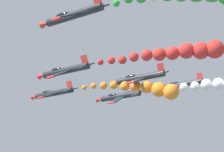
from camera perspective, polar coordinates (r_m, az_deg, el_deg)
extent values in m
cylinder|color=#23282D|center=(79.17, -8.28, -2.45)|extent=(1.44, 9.00, 1.44)
cone|color=red|center=(82.49, -10.99, -2.95)|extent=(1.37, 1.20, 1.37)
cube|color=#23282D|center=(78.92, -8.04, -2.48)|extent=(8.52, 1.90, 3.80)
cylinder|color=red|center=(75.40, -10.17, -3.05)|extent=(0.47, 1.40, 0.47)
cylinder|color=red|center=(82.54, -6.10, -1.95)|extent=(0.47, 1.40, 0.47)
cube|color=#23282D|center=(76.70, -6.01, -1.98)|extent=(3.56, 1.20, 1.67)
cube|color=red|center=(76.61, -6.10, -1.30)|extent=(0.76, 1.10, 1.53)
ellipsoid|color=black|center=(80.30, -9.34, -2.28)|extent=(1.01, 2.20, 0.96)
sphere|color=orange|center=(74.87, -3.97, -1.65)|extent=(0.92, 0.92, 0.92)
sphere|color=orange|center=(73.37, -2.64, -1.44)|extent=(1.08, 1.08, 1.08)
sphere|color=orange|center=(71.92, -1.22, -1.40)|extent=(1.37, 1.37, 1.37)
sphere|color=orange|center=(70.50, 0.25, -1.32)|extent=(1.44, 1.44, 1.44)
sphere|color=orange|center=(69.21, 1.85, -1.46)|extent=(1.66, 1.66, 1.66)
sphere|color=orange|center=(67.72, 3.37, -1.42)|extent=(1.82, 1.82, 1.82)
sphere|color=orange|center=(66.33, 5.01, -1.58)|extent=(2.05, 2.05, 2.05)
sphere|color=orange|center=(64.92, 6.72, -1.92)|extent=(2.43, 2.43, 2.43)
sphere|color=orange|center=(63.43, 8.44, -2.24)|extent=(2.51, 2.51, 2.51)
cylinder|color=#23282D|center=(65.30, -6.63, 0.77)|extent=(1.49, 9.00, 1.49)
cone|color=red|center=(68.48, -9.96, 0.01)|extent=(1.42, 1.20, 1.42)
cube|color=#23282D|center=(65.06, -6.33, 0.75)|extent=(8.18, 1.90, 4.53)
cylinder|color=red|center=(61.45, -8.75, -0.14)|extent=(0.49, 1.40, 0.49)
cylinder|color=red|center=(68.80, -4.17, 1.54)|extent=(0.49, 1.40, 0.49)
cube|color=#23282D|center=(62.97, -3.80, 1.46)|extent=(3.43, 1.20, 1.96)
cube|color=red|center=(62.87, -3.95, 2.28)|extent=(0.88, 1.10, 1.47)
ellipsoid|color=black|center=(66.37, -7.95, 0.90)|extent=(1.04, 2.20, 1.00)
sphere|color=red|center=(61.44, -1.66, 2.00)|extent=(0.97, 0.97, 0.97)
sphere|color=red|center=(60.72, -0.07, 2.24)|extent=(1.18, 1.18, 1.18)
sphere|color=red|center=(59.83, 1.48, 2.31)|extent=(1.30, 1.30, 1.30)
sphere|color=red|center=(59.26, 3.15, 2.73)|extent=(1.44, 1.44, 1.44)
sphere|color=red|center=(58.94, 4.97, 2.99)|extent=(1.75, 1.75, 1.75)
sphere|color=red|center=(58.50, 6.77, 3.09)|extent=(1.98, 1.98, 1.98)
sphere|color=red|center=(58.19, 8.62, 3.24)|extent=(2.00, 2.00, 2.00)
sphere|color=red|center=(58.24, 10.54, 3.58)|extent=(2.34, 2.34, 2.34)
sphere|color=red|center=(58.37, 12.54, 3.57)|extent=(2.49, 2.49, 2.49)
sphere|color=red|center=(58.45, 14.45, 3.75)|extent=(2.71, 2.71, 2.71)
cylinder|color=#23282D|center=(80.90, 1.20, -2.90)|extent=(1.49, 9.00, 1.49)
cone|color=red|center=(83.57, -1.79, -3.40)|extent=(1.42, 1.20, 1.42)
cube|color=#23282D|center=(80.72, 1.46, -2.93)|extent=(8.15, 1.90, 4.60)
cylinder|color=red|center=(76.84, -0.08, -3.85)|extent=(0.49, 1.40, 0.49)
cylinder|color=red|center=(84.68, 2.86, -2.09)|extent=(0.49, 1.40, 0.49)
cube|color=#23282D|center=(78.97, 3.67, -2.44)|extent=(3.42, 1.20, 1.99)
cube|color=red|center=(78.78, 3.57, -1.80)|extent=(0.89, 1.10, 1.47)
ellipsoid|color=black|center=(81.74, 0.03, -2.75)|extent=(1.04, 2.20, 1.00)
sphere|color=white|center=(77.58, 5.76, -2.12)|extent=(1.02, 1.02, 1.02)
sphere|color=white|center=(76.61, 7.23, -2.00)|extent=(1.20, 1.20, 1.20)
sphere|color=white|center=(75.61, 8.67, -1.67)|extent=(1.30, 1.30, 1.30)
sphere|color=white|center=(74.70, 10.21, -1.56)|extent=(1.60, 1.60, 1.60)
sphere|color=white|center=(73.76, 11.76, -1.45)|extent=(1.72, 1.72, 1.72)
sphere|color=white|center=(72.87, 13.31, -1.19)|extent=(2.02, 2.02, 2.02)
sphere|color=white|center=(72.06, 14.94, -1.07)|extent=(2.09, 2.09, 2.09)
cylinder|color=#23282D|center=(68.61, 4.07, -0.25)|extent=(1.46, 9.00, 1.46)
cone|color=red|center=(71.05, 0.46, -0.93)|extent=(1.39, 1.20, 1.39)
cube|color=#23282D|center=(68.44, 4.38, -0.27)|extent=(8.41, 1.90, 4.06)
cylinder|color=red|center=(64.37, 2.67, -0.95)|extent=(0.48, 1.40, 0.48)
cylinder|color=red|center=(72.58, 5.90, 0.33)|extent=(0.48, 1.40, 0.48)
cube|color=#23282D|center=(66.91, 7.07, 0.37)|extent=(3.52, 1.20, 1.77)
cube|color=red|center=(66.81, 6.98, 1.15)|extent=(0.81, 1.10, 1.51)
ellipsoid|color=black|center=(69.40, 2.67, -0.10)|extent=(1.02, 2.20, 0.97)
cylinder|color=#23282D|center=(54.10, -5.45, 8.65)|extent=(1.50, 9.00, 1.50)
cone|color=red|center=(57.08, -9.54, 7.32)|extent=(1.42, 1.20, 1.42)
cube|color=#23282D|center=(53.87, -5.08, 8.66)|extent=(8.12, 1.90, 4.65)
cylinder|color=red|center=(50.10, -7.96, 8.09)|extent=(0.49, 1.40, 0.49)
cylinder|color=red|center=(57.76, -2.57, 9.14)|extent=(0.49, 1.40, 0.49)
cube|color=#23282D|center=(51.99, -1.92, 9.81)|extent=(3.40, 1.20, 2.01)
cube|color=red|center=(52.00, -2.10, 10.81)|extent=(0.90, 1.10, 1.46)
ellipsoid|color=black|center=(55.14, -7.09, 8.66)|extent=(1.04, 2.20, 1.00)
sphere|color=green|center=(50.57, 0.61, 10.32)|extent=(0.86, 0.86, 0.86)
cylinder|color=#23282D|center=(86.33, 9.97, -1.20)|extent=(1.40, 9.00, 1.40)
cone|color=red|center=(88.28, 6.92, -1.73)|extent=(1.33, 1.20, 1.33)
cube|color=#23282D|center=(86.19, 10.22, -1.22)|extent=(8.76, 1.90, 3.15)
cylinder|color=red|center=(81.90, 9.11, -1.46)|extent=(0.46, 1.40, 0.46)
cylinder|color=red|center=(90.50, 11.23, -1.00)|extent=(0.46, 1.40, 0.46)
cube|color=#23282D|center=(84.97, 12.44, -0.73)|extent=(3.65, 1.20, 1.40)
cube|color=red|center=(84.94, 12.40, -0.11)|extent=(0.65, 1.10, 1.56)
ellipsoid|color=black|center=(86.98, 8.82, -1.07)|extent=(0.98, 2.20, 0.92)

